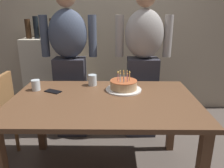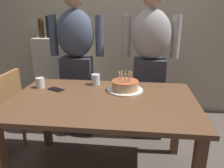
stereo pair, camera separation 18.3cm
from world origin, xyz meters
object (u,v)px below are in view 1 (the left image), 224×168
Objects in this scene: water_glass_near at (93,80)px; person_woman_cardigan at (143,62)px; birthday_cake at (124,86)px; person_man_bearded at (69,62)px; cell_phone at (53,91)px; water_glass_far at (36,85)px.

person_woman_cardigan reaches higher than water_glass_near.
person_man_bearded is at bearing 137.37° from birthday_cake.
birthday_cake is 0.79m from person_man_bearded.
birthday_cake is at bearing 137.37° from person_man_bearded.
person_woman_cardigan reaches higher than cell_phone.
birthday_cake reaches higher than water_glass_far.
water_glass_far is 1.15m from person_woman_cardigan.
water_glass_near is (-0.29, 0.13, 0.01)m from birthday_cake.
water_glass_near is at bearing 154.95° from birthday_cake.
cell_phone is 0.09× the size of person_woman_cardigan.
cell_phone is at bearing -15.01° from water_glass_far.
water_glass_near is at bearing 16.01° from water_glass_far.
person_man_bearded is 0.81m from person_woman_cardigan.
birthday_cake is at bearing -25.05° from water_glass_near.
cell_phone is (-0.62, -0.05, -0.04)m from birthday_cake.
birthday_cake is 0.19× the size of person_man_bearded.
water_glass_near is 0.51m from water_glass_far.
person_man_bearded reaches higher than cell_phone.
water_glass_near is at bearing 126.09° from person_man_bearded.
person_man_bearded is (-0.29, 0.40, 0.08)m from water_glass_near.
birthday_cake is 3.09× the size of water_glass_near.
water_glass_far is 0.06× the size of person_woman_cardigan.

